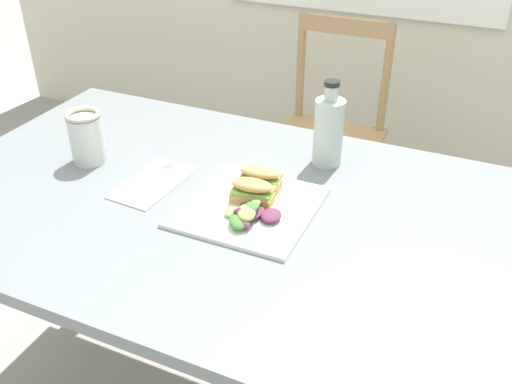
% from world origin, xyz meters
% --- Properties ---
extents(dining_table, '(1.33, 0.86, 0.74)m').
position_xyz_m(dining_table, '(-0.02, 0.18, 0.62)').
color(dining_table, slate).
rests_on(dining_table, ground).
extents(chair_wooden_far, '(0.40, 0.40, 0.87)m').
position_xyz_m(chair_wooden_far, '(-0.04, 1.16, 0.45)').
color(chair_wooden_far, tan).
rests_on(chair_wooden_far, ground).
extents(plate_lunch, '(0.28, 0.28, 0.01)m').
position_xyz_m(plate_lunch, '(0.08, 0.18, 0.74)').
color(plate_lunch, white).
rests_on(plate_lunch, dining_table).
extents(sandwich_half_front, '(0.10, 0.06, 0.06)m').
position_xyz_m(sandwich_half_front, '(0.08, 0.19, 0.78)').
color(sandwich_half_front, tan).
rests_on(sandwich_half_front, plate_lunch).
extents(sandwich_half_back, '(0.10, 0.06, 0.06)m').
position_xyz_m(sandwich_half_back, '(0.07, 0.25, 0.78)').
color(sandwich_half_back, tan).
rests_on(sandwich_half_back, plate_lunch).
extents(salad_mixed_greens, '(0.13, 0.14, 0.03)m').
position_xyz_m(salad_mixed_greens, '(0.10, 0.13, 0.77)').
color(salad_mixed_greens, '#602D47').
rests_on(salad_mixed_greens, plate_lunch).
extents(napkin_folded, '(0.13, 0.22, 0.00)m').
position_xyz_m(napkin_folded, '(-0.17, 0.18, 0.74)').
color(napkin_folded, silver).
rests_on(napkin_folded, dining_table).
extents(fork_on_napkin, '(0.03, 0.19, 0.00)m').
position_xyz_m(fork_on_napkin, '(-0.17, 0.20, 0.75)').
color(fork_on_napkin, silver).
rests_on(fork_on_napkin, napkin_folded).
extents(bottle_cold_brew, '(0.07, 0.07, 0.22)m').
position_xyz_m(bottle_cold_brew, '(0.17, 0.45, 0.82)').
color(bottle_cold_brew, black).
rests_on(bottle_cold_brew, dining_table).
extents(mason_jar_iced_tea, '(0.09, 0.09, 0.13)m').
position_xyz_m(mason_jar_iced_tea, '(-0.38, 0.21, 0.80)').
color(mason_jar_iced_tea, gold).
rests_on(mason_jar_iced_tea, dining_table).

